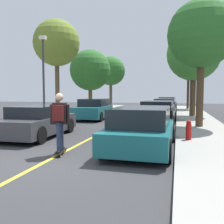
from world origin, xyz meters
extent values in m
plane|color=#353538|center=(0.00, 0.00, 0.00)|extent=(80.00, 80.00, 0.00)
cube|color=gold|center=(0.00, 4.00, 0.00)|extent=(0.12, 39.20, 0.01)
cube|color=#38383D|center=(-2.25, 3.22, 0.51)|extent=(1.96, 4.14, 0.65)
cube|color=black|center=(-2.26, 3.29, 1.06)|extent=(1.68, 2.35, 0.45)
cylinder|color=black|center=(-1.36, 1.92, 0.32)|extent=(0.24, 0.65, 0.64)
cylinder|color=black|center=(-1.45, 4.59, 0.32)|extent=(0.24, 0.65, 0.64)
cylinder|color=black|center=(-3.15, 4.53, 0.32)|extent=(0.24, 0.65, 0.64)
cube|color=#196066|center=(-2.25, 10.34, 0.54)|extent=(1.96, 4.09, 0.73)
cube|color=black|center=(-2.26, 10.59, 1.16)|extent=(1.69, 2.51, 0.51)
cylinder|color=black|center=(-1.35, 9.05, 0.32)|extent=(0.24, 0.65, 0.64)
cylinder|color=black|center=(-3.07, 9.00, 0.32)|extent=(0.24, 0.65, 0.64)
cylinder|color=black|center=(-1.44, 11.69, 0.32)|extent=(0.24, 0.65, 0.64)
cylinder|color=black|center=(-3.15, 11.63, 0.32)|extent=(0.24, 0.65, 0.64)
cube|color=#196066|center=(2.25, 2.05, 0.49)|extent=(1.91, 4.30, 0.61)
cube|color=black|center=(2.25, 1.95, 1.08)|extent=(1.67, 2.71, 0.57)
cylinder|color=black|center=(1.40, 3.50, 0.32)|extent=(0.23, 0.64, 0.64)
cylinder|color=black|center=(3.14, 3.49, 0.32)|extent=(0.23, 0.64, 0.64)
cylinder|color=black|center=(1.37, 0.62, 0.32)|extent=(0.23, 0.64, 0.64)
cylinder|color=black|center=(3.11, 0.60, 0.32)|extent=(0.23, 0.64, 0.64)
cube|color=black|center=(2.25, 8.89, 0.55)|extent=(2.02, 4.28, 0.73)
cube|color=black|center=(2.25, 8.76, 1.13)|extent=(1.73, 2.43, 0.45)
cylinder|color=black|center=(1.41, 10.33, 0.32)|extent=(0.24, 0.65, 0.64)
cylinder|color=black|center=(3.18, 10.28, 0.32)|extent=(0.24, 0.65, 0.64)
cylinder|color=black|center=(1.33, 7.51, 0.32)|extent=(0.24, 0.65, 0.64)
cylinder|color=black|center=(3.10, 7.45, 0.32)|extent=(0.24, 0.65, 0.64)
cube|color=navy|center=(2.25, 15.85, 0.48)|extent=(1.76, 4.37, 0.61)
cube|color=black|center=(2.25, 15.82, 1.06)|extent=(1.54, 2.95, 0.54)
cylinder|color=black|center=(1.44, 17.32, 0.32)|extent=(0.22, 0.64, 0.64)
cylinder|color=black|center=(3.05, 17.33, 0.32)|extent=(0.22, 0.64, 0.64)
cylinder|color=black|center=(1.46, 14.36, 0.32)|extent=(0.22, 0.64, 0.64)
cylinder|color=black|center=(3.07, 14.37, 0.32)|extent=(0.22, 0.64, 0.64)
cube|color=#38383D|center=(2.25, 22.43, 0.51)|extent=(1.99, 4.25, 0.66)
cube|color=black|center=(2.25, 22.39, 1.10)|extent=(1.72, 2.90, 0.53)
cylinder|color=black|center=(1.45, 23.85, 0.32)|extent=(0.24, 0.65, 0.64)
cylinder|color=black|center=(3.16, 23.79, 0.32)|extent=(0.24, 0.65, 0.64)
cylinder|color=black|center=(1.34, 21.07, 0.32)|extent=(0.24, 0.65, 0.64)
cylinder|color=black|center=(3.06, 21.01, 0.32)|extent=(0.24, 0.65, 0.64)
cylinder|color=brown|center=(-4.43, 9.31, 2.13)|extent=(0.29, 0.29, 3.97)
sphere|color=olive|center=(-4.43, 9.31, 5.11)|extent=(3.04, 3.04, 3.04)
cylinder|color=brown|center=(-4.43, 15.81, 1.52)|extent=(0.35, 0.35, 2.76)
sphere|color=#2D6B28|center=(-4.43, 15.81, 3.91)|extent=(3.72, 3.72, 3.72)
cylinder|color=brown|center=(-4.43, 23.10, 1.87)|extent=(0.34, 0.34, 3.46)
sphere|color=#2D6B28|center=(-4.43, 23.10, 4.45)|extent=(3.43, 3.43, 3.43)
cylinder|color=#4C3823|center=(4.43, 7.28, 1.96)|extent=(0.36, 0.36, 3.64)
sphere|color=#2D6B28|center=(4.43, 7.28, 4.71)|extent=(3.32, 3.32, 3.32)
cylinder|color=#4C3823|center=(4.43, 13.34, 1.94)|extent=(0.42, 0.42, 3.59)
sphere|color=#3D7F33|center=(4.43, 13.34, 4.64)|extent=(3.86, 3.86, 3.86)
cylinder|color=#3D2D1E|center=(4.43, 21.84, 2.13)|extent=(0.25, 0.25, 3.99)
sphere|color=#2D6B28|center=(4.43, 21.84, 5.02)|extent=(3.53, 3.53, 3.53)
cylinder|color=#B2140F|center=(3.75, 3.39, 0.42)|extent=(0.20, 0.20, 0.55)
sphere|color=#B2140F|center=(3.75, 3.39, 0.75)|extent=(0.18, 0.18, 0.18)
cylinder|color=#38383D|center=(-4.00, 6.82, 2.46)|extent=(0.12, 0.12, 4.64)
cube|color=#EAE5C6|center=(-4.00, 6.82, 4.90)|extent=(0.36, 0.24, 0.20)
cube|color=black|center=(0.02, 0.71, 0.09)|extent=(0.41, 0.87, 0.02)
cylinder|color=beige|center=(-0.15, 1.02, 0.03)|extent=(0.04, 0.06, 0.06)
cylinder|color=beige|center=(0.04, 1.06, 0.03)|extent=(0.04, 0.06, 0.06)
cylinder|color=beige|center=(0.01, 0.36, 0.03)|extent=(0.04, 0.06, 0.06)
cylinder|color=beige|center=(0.19, 0.40, 0.03)|extent=(0.04, 0.06, 0.06)
cube|color=#99999E|center=(-0.05, 1.04, 0.07)|extent=(0.11, 0.06, 0.02)
cube|color=#99999E|center=(0.10, 0.38, 0.07)|extent=(0.11, 0.06, 0.02)
cube|color=black|center=(-0.03, 0.93, 0.13)|extent=(0.16, 0.28, 0.06)
cube|color=black|center=(0.07, 0.50, 0.13)|extent=(0.16, 0.28, 0.06)
cylinder|color=#283351|center=(0.00, 0.83, 0.57)|extent=(0.18, 0.18, 0.81)
cylinder|color=#283351|center=(0.05, 0.59, 0.57)|extent=(0.18, 0.18, 0.81)
cube|color=black|center=(0.02, 0.71, 1.22)|extent=(0.44, 0.31, 0.62)
sphere|color=tan|center=(0.02, 0.71, 1.70)|extent=(0.23, 0.23, 0.23)
cylinder|color=black|center=(-0.21, 0.66, 1.19)|extent=(0.11, 0.11, 0.58)
cylinder|color=black|center=(0.26, 0.77, 1.19)|extent=(0.11, 0.11, 0.58)
cube|color=#4C1414|center=(0.07, 0.52, 1.24)|extent=(0.33, 0.24, 0.44)
camera|label=1|loc=(3.34, -5.90, 1.81)|focal=39.93mm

